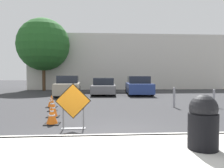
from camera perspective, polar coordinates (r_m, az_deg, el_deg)
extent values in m
plane|color=#333335|center=(15.28, -2.77, -3.52)|extent=(96.00, 96.00, 0.00)
cube|color=beige|center=(4.10, 0.42, -19.31)|extent=(30.78, 2.79, 0.14)
cube|color=beige|center=(5.42, -0.71, -13.85)|extent=(30.78, 0.20, 0.14)
cube|color=black|center=(6.44, -10.12, -4.39)|extent=(1.03, 0.02, 1.03)
cube|color=orange|center=(6.42, -10.14, -4.40)|extent=(0.98, 0.02, 0.98)
cube|color=slate|center=(6.63, -10.02, -11.38)|extent=(0.71, 0.20, 0.02)
cube|color=slate|center=(6.58, -12.61, -7.91)|extent=(0.04, 0.04, 0.83)
cube|color=slate|center=(6.52, -7.47, -7.97)|extent=(0.04, 0.04, 0.83)
cube|color=black|center=(7.36, -15.39, -10.01)|extent=(0.48, 0.48, 0.03)
cone|color=orange|center=(7.30, -15.41, -7.77)|extent=(0.35, 0.35, 0.55)
cylinder|color=white|center=(7.28, -15.42, -6.82)|extent=(0.11, 0.11, 0.05)
cylinder|color=white|center=(7.30, -15.41, -7.85)|extent=(0.20, 0.20, 0.05)
cube|color=black|center=(8.59, -15.16, -8.20)|extent=(0.45, 0.45, 0.03)
cone|color=orange|center=(8.54, -15.18, -5.90)|extent=(0.33, 0.33, 0.67)
cylinder|color=white|center=(8.52, -15.19, -4.92)|extent=(0.11, 0.11, 0.06)
cylinder|color=white|center=(8.54, -15.18, -5.99)|extent=(0.19, 0.19, 0.06)
cube|color=black|center=(9.92, -15.32, -6.77)|extent=(0.38, 0.38, 0.03)
cone|color=orange|center=(9.88, -15.35, -4.86)|extent=(0.28, 0.28, 0.64)
cylinder|color=white|center=(9.86, -15.35, -4.05)|extent=(0.09, 0.09, 0.06)
cylinder|color=white|center=(9.88, -15.34, -4.93)|extent=(0.16, 0.16, 0.06)
cube|color=black|center=(11.11, -15.51, -5.79)|extent=(0.50, 0.50, 0.03)
cone|color=orange|center=(11.07, -15.52, -4.25)|extent=(0.37, 0.37, 0.57)
cylinder|color=white|center=(11.06, -15.53, -3.61)|extent=(0.12, 0.12, 0.05)
cylinder|color=white|center=(11.07, -15.52, -4.31)|extent=(0.21, 0.21, 0.05)
cube|color=#A39984|center=(17.06, -11.41, -1.03)|extent=(2.00, 4.78, 0.78)
cube|color=#1E232D|center=(17.15, -11.40, 1.22)|extent=(1.65, 2.24, 0.56)
cylinder|color=black|center=(15.59, -8.87, -2.22)|extent=(0.24, 0.66, 0.65)
cylinder|color=black|center=(15.72, -14.69, -2.24)|extent=(0.24, 0.66, 0.65)
cylinder|color=black|center=(18.48, -8.60, -1.49)|extent=(0.24, 0.66, 0.65)
cylinder|color=black|center=(18.59, -13.52, -1.51)|extent=(0.24, 0.66, 0.65)
cube|color=slate|center=(17.65, -2.15, -1.16)|extent=(2.08, 4.49, 0.60)
cube|color=#1E232D|center=(17.73, -2.14, 0.72)|extent=(1.72, 2.11, 0.55)
cylinder|color=black|center=(16.30, 0.63, -2.02)|extent=(0.24, 0.65, 0.64)
cylinder|color=black|center=(16.35, -5.23, -2.01)|extent=(0.24, 0.65, 0.64)
cylinder|color=black|center=(19.01, 0.49, -1.38)|extent=(0.24, 0.65, 0.64)
cylinder|color=black|center=(19.06, -4.53, -1.37)|extent=(0.24, 0.65, 0.64)
cube|color=navy|center=(17.48, 6.99, -1.01)|extent=(2.13, 4.13, 0.74)
cube|color=#1E232D|center=(17.56, 6.96, 1.14)|extent=(1.76, 1.95, 0.56)
cylinder|color=black|center=(16.40, 10.49, -2.08)|extent=(0.24, 0.62, 0.61)
cylinder|color=black|center=(16.18, 4.50, -2.11)|extent=(0.24, 0.62, 0.61)
cylinder|color=black|center=(18.85, 9.12, -1.49)|extent=(0.24, 0.62, 0.61)
cylinder|color=black|center=(18.65, 3.90, -1.50)|extent=(0.24, 0.62, 0.61)
cylinder|color=black|center=(4.70, 22.66, -11.32)|extent=(0.57, 0.57, 0.70)
sphere|color=black|center=(4.61, 22.76, -5.90)|extent=(0.54, 0.54, 0.54)
cylinder|color=gray|center=(11.02, 15.92, -3.53)|extent=(0.11, 0.11, 0.92)
sphere|color=gray|center=(10.98, 15.95, -1.15)|extent=(0.12, 0.12, 0.12)
cylinder|color=gray|center=(11.85, 25.06, -3.48)|extent=(0.11, 0.11, 0.83)
sphere|color=gray|center=(11.81, 25.10, -1.49)|extent=(0.12, 0.12, 0.12)
cube|color=beige|center=(25.84, 3.58, 5.52)|extent=(21.28, 5.00, 5.94)
cylinder|color=#513823|center=(22.79, -17.38, 1.66)|extent=(0.32, 0.32, 2.64)
sphere|color=#235B23|center=(22.98, -17.48, 9.80)|extent=(5.16, 5.16, 5.16)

